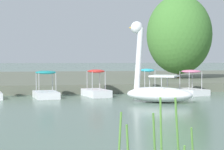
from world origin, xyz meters
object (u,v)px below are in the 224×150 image
object	(u,v)px
pedal_boat_cyan	(147,88)
tree_willow_overhanging	(179,35)
pedal_boat_red	(96,89)
pedal_boat_teal	(46,89)
swan_boat	(157,88)
pedal_boat_pink	(191,87)

from	to	relation	value
pedal_boat_cyan	tree_willow_overhanging	world-z (taller)	tree_willow_overhanging
pedal_boat_red	pedal_boat_teal	size ratio (longest dim) A/B	1.10
pedal_boat_teal	swan_boat	bearing A→B (deg)	-30.67
pedal_boat_red	pedal_boat_pink	bearing A→B (deg)	-1.27
pedal_boat_cyan	pedal_boat_red	size ratio (longest dim) A/B	0.82
pedal_boat_cyan	pedal_boat_teal	world-z (taller)	pedal_boat_cyan
swan_boat	tree_willow_overhanging	distance (m)	13.56
swan_boat	pedal_boat_pink	distance (m)	4.83
pedal_boat_pink	swan_boat	bearing A→B (deg)	-133.45
pedal_boat_cyan	pedal_boat_teal	size ratio (longest dim) A/B	0.89
swan_boat	pedal_boat_cyan	distance (m)	3.68
pedal_boat_red	pedal_boat_cyan	bearing A→B (deg)	-0.14
swan_boat	pedal_boat_cyan	world-z (taller)	swan_boat
pedal_boat_teal	tree_willow_overhanging	distance (m)	14.57
pedal_boat_pink	pedal_boat_teal	size ratio (longest dim) A/B	1.07
swan_boat	pedal_boat_red	world-z (taller)	swan_boat
swan_boat	pedal_boat_pink	world-z (taller)	swan_boat
pedal_boat_pink	pedal_boat_cyan	bearing A→B (deg)	177.45
pedal_boat_pink	pedal_boat_red	world-z (taller)	pedal_boat_red
pedal_boat_pink	tree_willow_overhanging	xyz separation A→B (m)	(2.45, 8.27, 3.75)
swan_boat	pedal_boat_teal	xyz separation A→B (m)	(-5.43, 3.22, -0.23)
pedal_boat_pink	pedal_boat_teal	world-z (taller)	pedal_boat_teal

